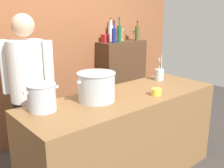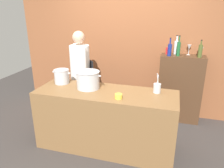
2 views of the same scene
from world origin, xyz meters
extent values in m
cube|color=brown|center=(0.00, 1.40, 1.50)|extent=(4.40, 0.10, 3.00)
cube|color=brown|center=(0.00, 0.00, 0.45)|extent=(2.02, 0.70, 0.90)
cube|color=#472D1C|center=(1.04, 1.19, 0.62)|extent=(0.76, 0.32, 1.24)
cylinder|color=black|center=(-0.61, 0.57, 0.42)|extent=(0.14, 0.14, 0.84)
cylinder|color=black|center=(-0.74, 0.72, 0.42)|extent=(0.14, 0.14, 0.84)
cylinder|color=white|center=(-0.67, 0.65, 1.13)|extent=(0.34, 0.34, 0.58)
cube|color=black|center=(-0.54, 0.77, 0.89)|extent=(0.21, 0.24, 0.52)
cylinder|color=white|center=(-0.53, 0.48, 1.16)|extent=(0.09, 0.09, 0.52)
cylinder|color=white|center=(-0.82, 0.81, 1.16)|extent=(0.09, 0.09, 0.52)
sphere|color=tan|center=(-0.67, 0.65, 1.55)|extent=(0.21, 0.21, 0.21)
cylinder|color=#B7BABF|center=(-0.29, 0.07, 1.02)|extent=(0.33, 0.33, 0.25)
cylinder|color=#B7BABF|center=(-0.29, 0.07, 1.15)|extent=(0.34, 0.34, 0.01)
cube|color=#B7BABF|center=(-0.47, 0.07, 1.10)|extent=(0.04, 0.02, 0.02)
cube|color=#B7BABF|center=(-0.11, 0.07, 1.10)|extent=(0.04, 0.02, 0.02)
cylinder|color=#B7BABF|center=(-0.77, 0.16, 1.01)|extent=(0.23, 0.23, 0.21)
cylinder|color=#B7BABF|center=(-0.77, 0.16, 1.12)|extent=(0.24, 0.24, 0.01)
cube|color=#B7BABF|center=(-0.90, 0.16, 1.07)|extent=(0.04, 0.02, 0.02)
cube|color=#B7BABF|center=(-0.64, 0.16, 1.07)|extent=(0.04, 0.02, 0.02)
cylinder|color=#B7BABF|center=(0.70, 0.17, 0.97)|extent=(0.10, 0.10, 0.13)
cylinder|color=#B7BABF|center=(0.70, 0.17, 1.04)|extent=(0.03, 0.04, 0.24)
cylinder|color=#B7BABF|center=(0.71, 0.15, 1.05)|extent=(0.05, 0.03, 0.27)
cylinder|color=olive|center=(0.70, 0.17, 1.01)|extent=(0.03, 0.03, 0.18)
cylinder|color=yellow|center=(0.24, -0.18, 0.93)|extent=(0.10, 0.10, 0.06)
cylinder|color=silver|center=(0.91, 1.28, 1.35)|extent=(0.08, 0.08, 0.23)
cylinder|color=silver|center=(0.91, 1.28, 1.51)|extent=(0.03, 0.03, 0.09)
cylinder|color=black|center=(0.91, 1.28, 1.56)|extent=(0.03, 0.03, 0.01)
cylinder|color=navy|center=(0.80, 1.09, 1.34)|extent=(0.07, 0.07, 0.20)
cylinder|color=navy|center=(0.80, 1.09, 1.49)|extent=(0.02, 0.02, 0.10)
cylinder|color=black|center=(0.80, 1.09, 1.54)|extent=(0.03, 0.03, 0.01)
cylinder|color=#1E592D|center=(0.95, 1.14, 1.35)|extent=(0.06, 0.06, 0.24)
cylinder|color=#1E592D|center=(0.95, 1.14, 1.52)|extent=(0.02, 0.02, 0.10)
cylinder|color=black|center=(0.95, 1.14, 1.58)|extent=(0.03, 0.03, 0.01)
cylinder|color=#475123|center=(1.30, 1.12, 1.34)|extent=(0.07, 0.07, 0.21)
cylinder|color=#475123|center=(1.30, 1.12, 1.48)|extent=(0.02, 0.02, 0.07)
cylinder|color=black|center=(1.30, 1.12, 1.52)|extent=(0.03, 0.03, 0.01)
cylinder|color=silver|center=(1.32, 1.22, 1.24)|extent=(0.06, 0.06, 0.01)
cylinder|color=silver|center=(1.32, 1.22, 1.27)|extent=(0.01, 0.01, 0.07)
cone|color=silver|center=(1.32, 1.22, 1.35)|extent=(0.07, 0.07, 0.08)
cylinder|color=silver|center=(1.13, 1.27, 1.24)|extent=(0.06, 0.06, 0.01)
cylinder|color=silver|center=(1.13, 1.27, 1.29)|extent=(0.01, 0.01, 0.09)
cone|color=silver|center=(1.13, 1.27, 1.37)|extent=(0.07, 0.07, 0.08)
cube|color=red|center=(0.78, 1.26, 1.29)|extent=(0.09, 0.09, 0.11)
camera|label=1|loc=(-1.66, -1.75, 1.69)|focal=42.59mm
camera|label=2|loc=(0.88, -2.71, 2.04)|focal=34.62mm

